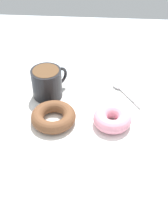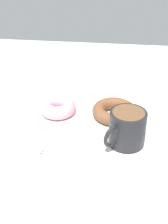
% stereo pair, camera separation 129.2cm
% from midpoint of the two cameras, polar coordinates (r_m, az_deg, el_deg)
% --- Properties ---
extents(ground_plane, '(1.20, 1.20, 0.02)m').
position_cam_midpoint_polar(ground_plane, '(0.52, -2.97, -54.98)').
color(ground_plane, '#B2BCC6').
extents(napkin, '(0.36, 0.36, 0.00)m').
position_cam_midpoint_polar(napkin, '(0.51, -2.86, -53.38)').
color(napkin, white).
rests_on(napkin, ground_plane).
extents(coffee_cup, '(0.10, 0.09, 0.08)m').
position_cam_midpoint_polar(coffee_cup, '(0.47, 23.30, -63.95)').
color(coffee_cup, black).
rests_on(coffee_cup, napkin).
extents(donut_near_cup, '(0.10, 0.10, 0.04)m').
position_cam_midpoint_polar(donut_near_cup, '(0.50, -15.26, -49.02)').
color(donut_near_cup, pink).
rests_on(donut_near_cup, napkin).
extents(donut_far, '(0.12, 0.12, 0.03)m').
position_cam_midpoint_polar(donut_far, '(0.49, 12.07, -51.44)').
color(donut_far, brown).
rests_on(donut_far, napkin).
extents(spoon, '(0.12, 0.08, 0.01)m').
position_cam_midpoint_polar(spoon, '(0.52, -32.33, -62.60)').
color(spoon, silver).
rests_on(spoon, napkin).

